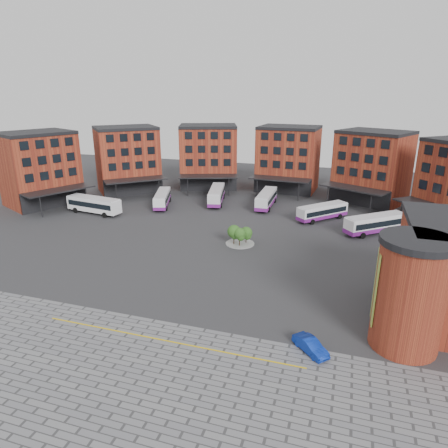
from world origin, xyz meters
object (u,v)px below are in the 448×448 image
(bus_a, at_px, (94,204))
(bus_d, at_px, (266,199))
(bus_b, at_px, (162,199))
(blue_car, at_px, (311,346))
(tree_island, at_px, (240,234))
(bus_e, at_px, (322,212))
(bus_c, at_px, (216,195))
(bus_f, at_px, (376,223))

(bus_a, relative_size, bus_d, 1.05)
(bus_b, distance_m, blue_car, 51.37)
(bus_a, xyz_separation_m, bus_d, (30.20, 14.24, -0.22))
(tree_island, xyz_separation_m, bus_a, (-30.60, 7.21, 0.17))
(bus_b, bearing_deg, bus_e, -17.89)
(bus_a, xyz_separation_m, bus_c, (19.77, 13.99, -0.17))
(bus_c, bearing_deg, bus_a, -157.83)
(tree_island, distance_m, bus_a, 31.44)
(bus_d, relative_size, bus_f, 1.08)
(tree_island, bearing_deg, bus_f, 30.33)
(bus_d, bearing_deg, tree_island, -89.94)
(bus_a, xyz_separation_m, bus_b, (10.11, 8.51, -0.32))
(bus_c, height_order, bus_e, bus_c)
(bus_c, distance_m, bus_f, 32.10)
(bus_a, xyz_separation_m, blue_car, (43.58, -30.45, -1.25))
(bus_b, xyz_separation_m, blue_car, (33.47, -38.96, -0.93))
(bus_f, bearing_deg, bus_c, -147.19)
(bus_f, bearing_deg, bus_a, -124.79)
(tree_island, xyz_separation_m, bus_e, (10.96, 16.20, -0.15))
(bus_d, xyz_separation_m, bus_f, (20.18, -9.87, 0.03))
(tree_island, distance_m, blue_car, 26.64)
(blue_car, bearing_deg, bus_a, 99.04)
(tree_island, bearing_deg, bus_d, 91.07)
(bus_b, relative_size, blue_car, 2.73)
(tree_island, height_order, bus_e, tree_island)
(bus_b, height_order, bus_e, bus_e)
(tree_island, distance_m, bus_f, 22.92)
(bus_a, relative_size, bus_f, 1.13)
(bus_f, distance_m, blue_car, 35.49)
(tree_island, xyz_separation_m, bus_b, (-20.49, 15.72, -0.15))
(bus_e, distance_m, blue_car, 39.50)
(bus_d, distance_m, bus_e, 12.51)
(bus_b, xyz_separation_m, bus_e, (31.45, 0.48, 0.00))
(bus_b, relative_size, bus_d, 0.95)
(bus_b, distance_m, bus_f, 40.49)
(bus_a, height_order, blue_car, bus_a)
(bus_b, bearing_deg, bus_f, -24.63)
(bus_e, bearing_deg, bus_c, -149.97)
(bus_f, relative_size, blue_car, 2.66)
(bus_d, height_order, bus_e, bus_d)
(bus_c, relative_size, bus_d, 1.05)
(bus_b, xyz_separation_m, bus_f, (40.27, -4.15, 0.13))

